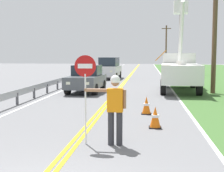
{
  "coord_description": "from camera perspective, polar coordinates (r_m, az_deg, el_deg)",
  "views": [
    {
      "loc": [
        1.88,
        -4.5,
        2.33
      ],
      "look_at": [
        0.62,
        7.06,
        1.2
      ],
      "focal_mm": 51.1,
      "sensor_mm": 36.0,
      "label": 1
    }
  ],
  "objects": [
    {
      "name": "centerline_yellow_right",
      "position": [
        24.67,
        2.03,
        0.15
      ],
      "size": [
        0.11,
        110.0,
        0.01
      ],
      "primitive_type": "cube",
      "color": "yellow",
      "rests_on": "ground"
    },
    {
      "name": "utility_bucket_truck",
      "position": [
        21.42,
        11.97,
        3.02
      ],
      "size": [
        2.99,
        6.92,
        5.81
      ],
      "color": "white",
      "rests_on": "ground"
    },
    {
      "name": "stop_sign_paddle",
      "position": [
        8.25,
        -4.8,
        1.2
      ],
      "size": [
        0.56,
        0.04,
        2.33
      ],
      "color": "silver",
      "rests_on": "ground"
    },
    {
      "name": "utility_pole_far",
      "position": [
        62.69,
        9.66,
        7.18
      ],
      "size": [
        1.8,
        0.28,
        7.99
      ],
      "color": "brown",
      "rests_on": "ground"
    },
    {
      "name": "traffic_cone_mid",
      "position": [
        12.7,
        6.18,
        -3.51
      ],
      "size": [
        0.4,
        0.4,
        0.7
      ],
      "color": "orange",
      "rests_on": "ground"
    },
    {
      "name": "edge_line_left",
      "position": [
        25.21,
        -6.36,
        0.24
      ],
      "size": [
        0.12,
        110.0,
        0.01
      ],
      "primitive_type": "cube",
      "color": "silver",
      "rests_on": "ground"
    },
    {
      "name": "traffic_cone_lead",
      "position": [
        10.35,
        7.73,
        -5.61
      ],
      "size": [
        0.4,
        0.4,
        0.7
      ],
      "color": "orange",
      "rests_on": "ground"
    },
    {
      "name": "utility_pole_mid",
      "position": [
        41.3,
        12.11,
        8.4
      ],
      "size": [
        1.8,
        0.28,
        8.55
      ],
      "color": "brown",
      "rests_on": "ground"
    },
    {
      "name": "centerline_yellow_left",
      "position": [
        24.69,
        1.62,
        0.16
      ],
      "size": [
        0.11,
        110.0,
        0.01
      ],
      "primitive_type": "cube",
      "color": "yellow",
      "rests_on": "ground"
    },
    {
      "name": "guardrail_left_shoulder",
      "position": [
        21.04,
        -10.6,
        0.53
      ],
      "size": [
        0.1,
        32.0,
        0.71
      ],
      "color": "#9EA0A3",
      "rests_on": "ground"
    },
    {
      "name": "oncoming_suv_second",
      "position": [
        31.22,
        -0.49,
        3.23
      ],
      "size": [
        2.09,
        4.68,
        2.1
      ],
      "color": "silver",
      "rests_on": "ground"
    },
    {
      "name": "utility_pole_near",
      "position": [
        20.39,
        17.94,
        11.03
      ],
      "size": [
        1.8,
        0.28,
        8.37
      ],
      "color": "brown",
      "rests_on": "ground"
    },
    {
      "name": "oncoming_sedan_nearest",
      "position": [
        19.98,
        -4.61,
        1.24
      ],
      "size": [
        2.07,
        4.18,
        1.7
      ],
      "color": "#4C5156",
      "rests_on": "ground"
    },
    {
      "name": "flagger_worker",
      "position": [
        8.2,
        0.5,
        -3.47
      ],
      "size": [
        1.09,
        0.25,
        1.83
      ],
      "color": "#2D2D33",
      "rests_on": "ground"
    },
    {
      "name": "edge_line_right",
      "position": [
        24.67,
        10.19,
        0.07
      ],
      "size": [
        0.12,
        110.0,
        0.01
      ],
      "primitive_type": "cube",
      "color": "silver",
      "rests_on": "ground"
    }
  ]
}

